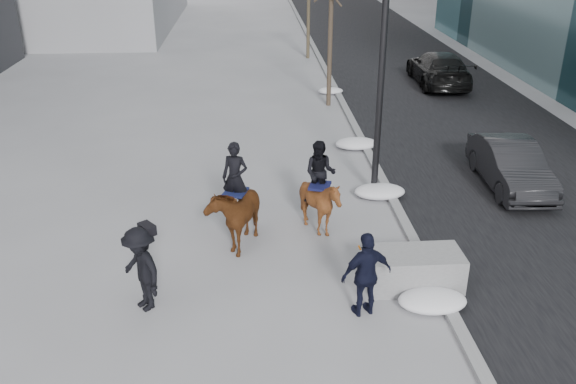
{
  "coord_description": "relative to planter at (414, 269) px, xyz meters",
  "views": [
    {
      "loc": [
        -0.78,
        -11.05,
        7.1
      ],
      "look_at": [
        0.0,
        1.2,
        1.5
      ],
      "focal_mm": 38.0,
      "sensor_mm": 36.0,
      "label": 1
    }
  ],
  "objects": [
    {
      "name": "mounted_right",
      "position": [
        -1.69,
        2.5,
        0.53
      ],
      "size": [
        1.56,
        1.66,
        2.3
      ],
      "color": "#482A0E",
      "rests_on": "ground"
    },
    {
      "name": "feeder",
      "position": [
        -1.18,
        -0.9,
        0.49
      ],
      "size": [
        1.11,
        0.99,
        1.75
      ],
      "color": "black",
      "rests_on": "ground"
    },
    {
      "name": "road",
      "position": [
        4.48,
        10.41,
        -0.39
      ],
      "size": [
        8.0,
        90.0,
        0.01
      ],
      "primitive_type": "cube",
      "color": "black",
      "rests_on": "ground"
    },
    {
      "name": "lamppost",
      "position": [
        0.08,
        4.72,
        4.6
      ],
      "size": [
        0.25,
        0.85,
        9.09
      ],
      "color": "black",
      "rests_on": "ground"
    },
    {
      "name": "planter",
      "position": [
        0.0,
        0.0,
        0.0
      ],
      "size": [
        1.96,
        0.99,
        0.78
      ],
      "primitive_type": "cube",
      "rotation": [
        0.0,
        0.0,
        0.01
      ],
      "color": "gray",
      "rests_on": "ground"
    },
    {
      "name": "tree_far",
      "position": [
        -0.12,
        22.37,
        1.92
      ],
      "size": [
        1.2,
        1.2,
        4.63
      ],
      "primitive_type": null,
      "color": "#3D3324",
      "rests_on": "ground"
    },
    {
      "name": "snow_piles",
      "position": [
        0.18,
        5.58,
        -0.22
      ],
      "size": [
        1.41,
        16.64,
        0.36
      ],
      "color": "silver",
      "rests_on": "ground"
    },
    {
      "name": "curb",
      "position": [
        0.48,
        10.41,
        -0.33
      ],
      "size": [
        0.25,
        90.0,
        0.12
      ],
      "primitive_type": "cube",
      "color": "gray",
      "rests_on": "ground"
    },
    {
      "name": "car_near",
      "position": [
        4.0,
        4.88,
        0.27
      ],
      "size": [
        1.57,
        4.07,
        1.32
      ],
      "primitive_type": "imported",
      "rotation": [
        0.0,
        0.0,
        -0.04
      ],
      "color": "black",
      "rests_on": "ground"
    },
    {
      "name": "car_far",
      "position": [
        5.27,
        16.32,
        0.36
      ],
      "size": [
        2.32,
        5.27,
        1.5
      ],
      "primitive_type": "imported",
      "rotation": [
        0.0,
        0.0,
        3.1
      ],
      "color": "black",
      "rests_on": "ground"
    },
    {
      "name": "ground",
      "position": [
        -2.52,
        0.41,
        -0.39
      ],
      "size": [
        120.0,
        120.0,
        0.0
      ],
      "primitive_type": "plane",
      "color": "gray",
      "rests_on": "ground"
    },
    {
      "name": "camera_crew",
      "position": [
        -5.49,
        -0.43,
        0.5
      ],
      "size": [
        1.21,
        1.29,
        1.75
      ],
      "color": "black",
      "rests_on": "ground"
    },
    {
      "name": "tree_near",
      "position": [
        -0.12,
        13.34,
        2.35
      ],
      "size": [
        1.2,
        1.2,
        5.48
      ],
      "primitive_type": null,
      "color": "#352D1F",
      "rests_on": "ground"
    },
    {
      "name": "mounted_left",
      "position": [
        -3.69,
        2.08,
        0.52
      ],
      "size": [
        1.43,
        2.08,
        2.46
      ],
      "color": "#4C270F",
      "rests_on": "ground"
    }
  ]
}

